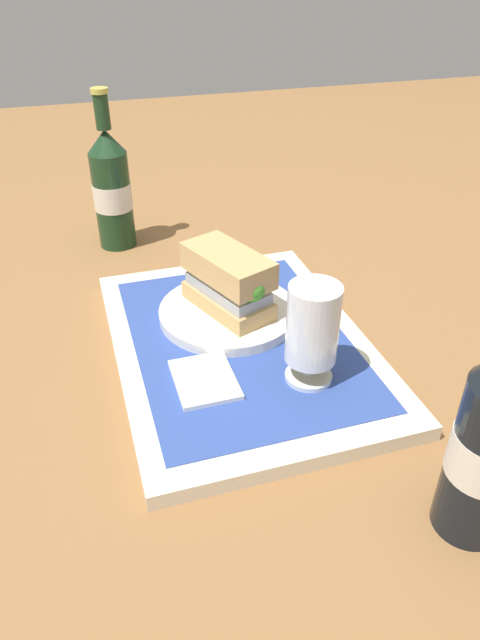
# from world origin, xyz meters

# --- Properties ---
(ground_plane) EXTENTS (3.00, 3.00, 0.00)m
(ground_plane) POSITION_xyz_m (0.00, 0.00, 0.00)
(ground_plane) COLOR olive
(tray) EXTENTS (0.44, 0.32, 0.02)m
(tray) POSITION_xyz_m (0.00, 0.00, 0.01)
(tray) COLOR beige
(tray) RESTS_ON ground_plane
(placemat) EXTENTS (0.38, 0.27, 0.00)m
(placemat) POSITION_xyz_m (0.00, 0.00, 0.02)
(placemat) COLOR #2D4793
(placemat) RESTS_ON tray
(plate) EXTENTS (0.19, 0.19, 0.01)m
(plate) POSITION_xyz_m (-0.06, -0.00, 0.03)
(plate) COLOR silver
(plate) RESTS_ON placemat
(sandwich) EXTENTS (0.14, 0.11, 0.08)m
(sandwich) POSITION_xyz_m (-0.05, 0.00, 0.08)
(sandwich) COLOR tan
(sandwich) RESTS_ON plate
(beer_glass) EXTENTS (0.06, 0.06, 0.12)m
(beer_glass) POSITION_xyz_m (0.10, 0.05, 0.09)
(beer_glass) COLOR silver
(beer_glass) RESTS_ON placemat
(napkin_folded) EXTENTS (0.09, 0.07, 0.01)m
(napkin_folded) POSITION_xyz_m (0.07, -0.07, 0.02)
(napkin_folded) COLOR white
(napkin_folded) RESTS_ON placemat
(second_bottle) EXTENTS (0.07, 0.07, 0.27)m
(second_bottle) POSITION_xyz_m (-0.37, -0.11, 0.10)
(second_bottle) COLOR #19381E
(second_bottle) RESTS_ON ground_plane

